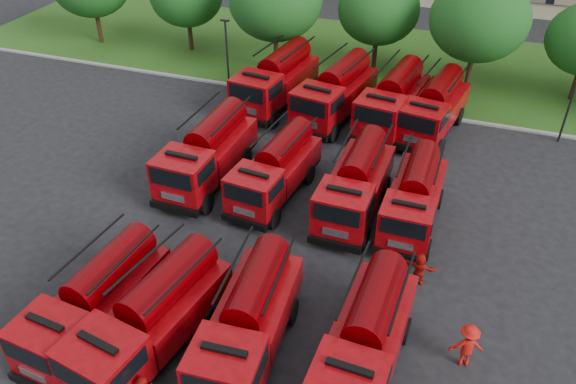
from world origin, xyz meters
name	(u,v)px	position (x,y,z in m)	size (l,w,h in m)	color
ground	(277,284)	(0.00, 0.00, 0.00)	(140.00, 140.00, 0.00)	black
lawn	(391,62)	(0.00, 26.00, 0.06)	(70.00, 16.00, 0.12)	#234E15
curb	(368,106)	(0.00, 17.90, 0.07)	(70.00, 0.30, 0.14)	gray
tree_2	(275,0)	(-8.00, 21.50, 5.35)	(6.72, 6.72, 8.22)	#382314
tree_3	(379,9)	(-1.00, 24.00, 4.68)	(5.88, 5.88, 7.19)	#382314
tree_4	(479,19)	(6.00, 22.50, 5.22)	(6.55, 6.55, 8.01)	#382314
lamp_post_0	(227,51)	(-10.00, 17.20, 2.90)	(0.60, 0.25, 5.11)	black
lamp_post_1	(572,98)	(12.00, 17.20, 2.90)	(0.60, 0.25, 5.11)	black
fire_truck_0	(96,300)	(-5.66, -4.59, 1.58)	(3.02, 7.11, 3.15)	black
fire_truck_1	(152,318)	(-3.14, -4.73, 1.67)	(3.69, 7.59, 3.31)	black
fire_truck_2	(249,321)	(0.25, -3.61, 1.62)	(2.98, 7.22, 3.21)	black
fire_truck_3	(366,338)	(4.49, -2.94, 1.60)	(2.79, 7.07, 3.18)	black
fire_truck_4	(208,152)	(-6.29, 6.39, 1.74)	(2.99, 7.69, 3.46)	black
fire_truck_5	(276,169)	(-2.36, 6.25, 1.59)	(3.13, 7.16, 3.16)	black
fire_truck_6	(356,183)	(1.86, 6.28, 1.66)	(2.79, 7.31, 3.30)	black
fire_truck_7	(414,197)	(4.75, 6.28, 1.55)	(2.54, 6.79, 3.08)	black
fire_truck_8	(276,80)	(-5.99, 16.14, 1.83)	(3.80, 8.30, 3.64)	black
fire_truck_9	(336,92)	(-1.77, 15.65, 1.80)	(4.07, 8.22, 3.58)	black
fire_truck_10	(393,100)	(1.90, 15.82, 1.77)	(3.68, 8.01, 3.52)	black
fire_truck_11	(434,108)	(4.45, 15.77, 1.70)	(3.78, 7.74, 3.37)	black
firefighter_2	(347,371)	(4.00, -3.34, 0.00)	(1.15, 0.65, 1.96)	#B5130D
firefighter_3	(462,363)	(7.98, -1.55, 0.00)	(1.27, 0.65, 1.96)	#B5130D
firefighter_4	(178,198)	(-7.14, 4.22, 0.00)	(0.77, 0.50, 1.57)	black
firefighter_5	(417,282)	(5.72, 2.18, 0.00)	(1.43, 0.62, 1.55)	#B5130D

